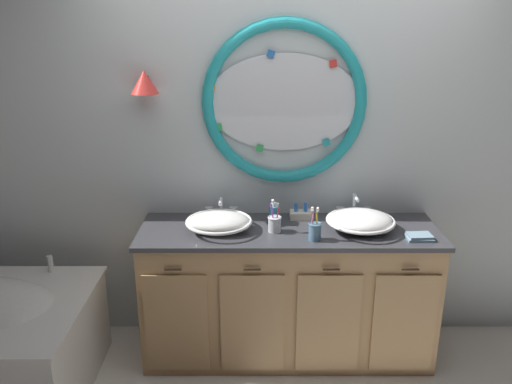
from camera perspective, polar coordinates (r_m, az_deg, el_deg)
name	(u,v)px	position (r m, az deg, el deg)	size (l,w,h in m)	color
ground_plane	(290,376)	(3.46, 3.78, -19.55)	(14.00, 14.00, 0.00)	silver
back_wall_assembly	(288,148)	(3.40, 3.52, 4.83)	(6.40, 0.26, 2.60)	silver
vanity_counter	(287,291)	(3.44, 3.40, -10.87)	(1.87, 0.59, 0.89)	tan
sink_basin_left	(218,222)	(3.19, -4.23, -3.29)	(0.41, 0.41, 0.11)	white
sink_basin_right	(359,221)	(3.25, 11.29, -3.12)	(0.42, 0.42, 0.13)	white
faucet_set_left	(220,210)	(3.40, -3.98, -1.94)	(0.21, 0.13, 0.14)	silver
faucet_set_right	(353,208)	(3.45, 10.61, -1.74)	(0.23, 0.14, 0.17)	silver
toothbrush_holder_left	(274,223)	(3.17, 1.94, -3.46)	(0.09, 0.09, 0.21)	silver
toothbrush_holder_right	(314,231)	(3.07, 6.37, -4.25)	(0.08, 0.08, 0.21)	slate
soap_dispenser	(273,214)	(3.29, 1.89, -2.45)	(0.07, 0.07, 0.15)	#388EBC
folded_hand_towel	(418,237)	(3.23, 17.43, -4.72)	(0.15, 0.11, 0.03)	#7593A8
toiletry_basket	(300,214)	(3.40, 4.81, -2.43)	(0.14, 0.10, 0.11)	beige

